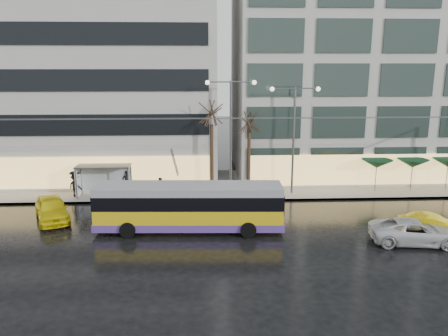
{
  "coord_description": "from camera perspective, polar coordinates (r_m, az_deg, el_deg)",
  "views": [
    {
      "loc": [
        -0.16,
        -23.18,
        10.11
      ],
      "look_at": [
        1.19,
        5.0,
        3.61
      ],
      "focal_mm": 35.0,
      "sensor_mm": 36.0,
      "label": 1
    }
  ],
  "objects": [
    {
      "name": "ground",
      "position": [
        25.29,
        -2.2,
        -10.6
      ],
      "size": [
        140.0,
        140.0,
        0.0
      ],
      "primitive_type": "plane",
      "color": "black",
      "rests_on": "ground"
    },
    {
      "name": "sidewalk",
      "position": [
        38.57,
        0.56,
        -2.11
      ],
      "size": [
        80.0,
        10.0,
        0.15
      ],
      "primitive_type": "cube",
      "color": "gray",
      "rests_on": "ground"
    },
    {
      "name": "kerb",
      "position": [
        33.82,
        1.04,
        -4.29
      ],
      "size": [
        80.0,
        0.1,
        0.15
      ],
      "primitive_type": "cube",
      "color": "slate",
      "rests_on": "ground"
    },
    {
      "name": "building_left",
      "position": [
        45.07,
        -24.0,
        13.21
      ],
      "size": [
        34.0,
        14.0,
        22.0
      ],
      "primitive_type": "cube",
      "color": "#AAA9A3",
      "rests_on": "sidewalk"
    },
    {
      "name": "building_right",
      "position": [
        46.39,
        22.47,
        15.17
      ],
      "size": [
        32.0,
        14.0,
        25.0
      ],
      "primitive_type": "cube",
      "color": "#AAA9A3",
      "rests_on": "sidewalk"
    },
    {
      "name": "trolleybus",
      "position": [
        27.67,
        -4.56,
        -5.27
      ],
      "size": [
        11.8,
        4.8,
        5.42
      ],
      "color": "gold",
      "rests_on": "ground"
    },
    {
      "name": "catenary",
      "position": [
        31.68,
        -0.6,
        2.32
      ],
      "size": [
        42.24,
        5.12,
        7.0
      ],
      "color": "#595B60",
      "rests_on": "ground"
    },
    {
      "name": "bus_shelter",
      "position": [
        35.79,
        -15.95,
        -0.7
      ],
      "size": [
        4.2,
        1.6,
        2.51
      ],
      "color": "#595B60",
      "rests_on": "sidewalk"
    },
    {
      "name": "street_lamp_near",
      "position": [
        34.29,
        0.89,
        6.07
      ],
      "size": [
        3.96,
        0.36,
        9.03
      ],
      "color": "#595B60",
      "rests_on": "sidewalk"
    },
    {
      "name": "street_lamp_far",
      "position": [
        35.0,
        9.12,
        5.59
      ],
      "size": [
        3.96,
        0.36,
        8.53
      ],
      "color": "#595B60",
      "rests_on": "sidewalk"
    },
    {
      "name": "tree_a",
      "position": [
        34.32,
        -1.65,
        7.91
      ],
      "size": [
        3.2,
        3.2,
        8.4
      ],
      "color": "black",
      "rests_on": "sidewalk"
    },
    {
      "name": "tree_b",
      "position": [
        34.77,
        3.33,
        6.82
      ],
      "size": [
        3.2,
        3.2,
        7.7
      ],
      "color": "black",
      "rests_on": "sidewalk"
    },
    {
      "name": "parasol_a",
      "position": [
        37.78,
        19.33,
        0.53
      ],
      "size": [
        2.5,
        2.5,
        2.65
      ],
      "color": "#595B60",
      "rests_on": "sidewalk"
    },
    {
      "name": "parasol_b",
      "position": [
        39.0,
        23.42,
        0.56
      ],
      "size": [
        2.5,
        2.5,
        2.65
      ],
      "color": "#595B60",
      "rests_on": "sidewalk"
    },
    {
      "name": "parasol_c",
      "position": [
        40.41,
        27.24,
        0.59
      ],
      "size": [
        2.5,
        2.5,
        2.65
      ],
      "color": "#595B60",
      "rests_on": "sidewalk"
    },
    {
      "name": "taxi_a",
      "position": [
        31.81,
        -21.58,
        -4.94
      ],
      "size": [
        3.74,
        5.2,
        1.65
      ],
      "primitive_type": "imported",
      "rotation": [
        0.0,
        0.0,
        0.42
      ],
      "color": "yellow",
      "rests_on": "ground"
    },
    {
      "name": "taxi_b",
      "position": [
        29.9,
        25.61,
        -6.78
      ],
      "size": [
        4.24,
        2.53,
        1.32
      ],
      "primitive_type": "imported",
      "rotation": [
        0.0,
        0.0,
        1.27
      ],
      "color": "#D6BC0B",
      "rests_on": "ground"
    },
    {
      "name": "sedan_silver",
      "position": [
        28.2,
        23.68,
        -7.63
      ],
      "size": [
        5.42,
        3.03,
        1.43
      ],
      "primitive_type": "imported",
      "rotation": [
        0.0,
        0.0,
        1.44
      ],
      "color": "silver",
      "rests_on": "ground"
    },
    {
      "name": "pedestrian_a",
      "position": [
        35.99,
        -12.61,
        -1.09
      ],
      "size": [
        1.23,
        1.24,
        2.19
      ],
      "color": "black",
      "rests_on": "sidewalk"
    },
    {
      "name": "pedestrian_b",
      "position": [
        34.6,
        -8.36,
        -2.53
      ],
      "size": [
        0.94,
        0.85,
        1.59
      ],
      "color": "black",
      "rests_on": "sidewalk"
    },
    {
      "name": "pedestrian_c",
      "position": [
        36.26,
        -18.87,
        -1.85
      ],
      "size": [
        1.37,
        1.17,
        2.11
      ],
      "color": "black",
      "rests_on": "sidewalk"
    }
  ]
}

